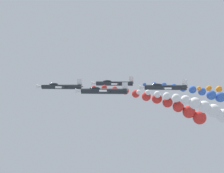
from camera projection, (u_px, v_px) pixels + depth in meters
name	position (u px, v px, depth m)	size (l,w,h in m)	color
airplane_lead	(61.00, 87.00, 93.31)	(9.56, 10.35, 2.35)	#23282D
smoke_trail_lead	(172.00, 106.00, 91.26)	(2.97, 25.24, 8.53)	red
airplane_left_inner	(103.00, 91.00, 81.42)	(9.54, 10.35, 2.60)	#23282D
smoke_trail_left_inner	(224.00, 117.00, 80.09)	(3.78, 23.64, 9.54)	white
airplane_right_inner	(114.00, 83.00, 102.09)	(9.57, 10.35, 2.34)	#23282D
smoke_trail_right_inner	(215.00, 96.00, 103.87)	(8.48, 25.33, 7.04)	blue
airplane_left_outer	(165.00, 87.00, 89.70)	(9.57, 10.35, 2.34)	#23282D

